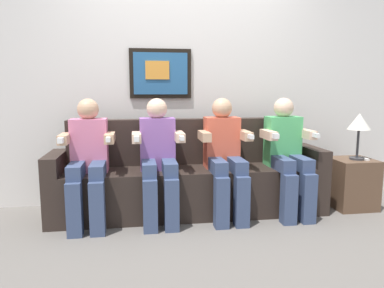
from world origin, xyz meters
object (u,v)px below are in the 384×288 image
Objects in this scene: person_leftmost at (88,157)px; spare_remote_on_table at (364,159)px; couch at (189,181)px; person_rightmost at (287,151)px; person_right_center at (225,153)px; person_left_center at (158,155)px; table_lamp at (359,124)px; side_table_right at (352,183)px.

person_leftmost is 8.54× the size of spare_remote_on_table.
spare_remote_on_table is at bearing -5.16° from couch.
person_rightmost is at bearing 0.00° from person_leftmost.
person_rightmost is (0.61, -0.00, 0.00)m from person_right_center.
couch reaches higher than spare_remote_on_table.
person_left_center is (0.61, 0.00, 0.00)m from person_leftmost.
person_rightmost is at bearing -10.45° from couch.
person_left_center reaches higher than couch.
person_left_center is at bearing 0.00° from person_leftmost.
person_right_center is 0.61m from person_rightmost.
table_lamp is 3.54× the size of spare_remote_on_table.
table_lamp is at bearing -4.67° from couch.
person_right_center reaches higher than table_lamp.
couch is 5.64× the size of table_lamp.
person_rightmost is 0.79m from table_lamp.
side_table_right is at bearing 4.82° from person_rightmost.
person_right_center is (0.31, -0.17, 0.29)m from couch.
person_rightmost is 2.41× the size of table_lamp.
person_left_center is 1.00× the size of person_right_center.
table_lamp is at bearing 2.53° from person_rightmost.
person_left_center is at bearing -178.20° from side_table_right.
person_leftmost is 2.22× the size of side_table_right.
person_left_center is 1.99m from table_lamp.
spare_remote_on_table is (0.08, -0.05, 0.26)m from side_table_right.
couch is 1.76m from table_lamp.
person_leftmost is 1.00× the size of person_rightmost.
person_left_center is 1.00× the size of person_rightmost.
person_leftmost is at bearing -169.55° from couch.
person_right_center is at bearing 0.04° from person_left_center.
person_left_center is at bearing -179.96° from person_right_center.
couch is at bearing 175.33° from table_lamp.
person_right_center is at bearing 0.02° from person_leftmost.
side_table_right is 0.28m from spare_remote_on_table.
person_leftmost is at bearing 180.00° from person_left_center.
side_table_right is at bearing 124.08° from table_lamp.
person_leftmost is 2.60m from table_lamp.
person_left_center is 2.41× the size of table_lamp.
table_lamp is (1.97, 0.03, 0.25)m from person_left_center.
person_leftmost and person_right_center have the same top height.
couch is 5.19× the size of side_table_right.
couch is 0.98m from person_rightmost.
side_table_right is (1.65, -0.11, -0.06)m from couch.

